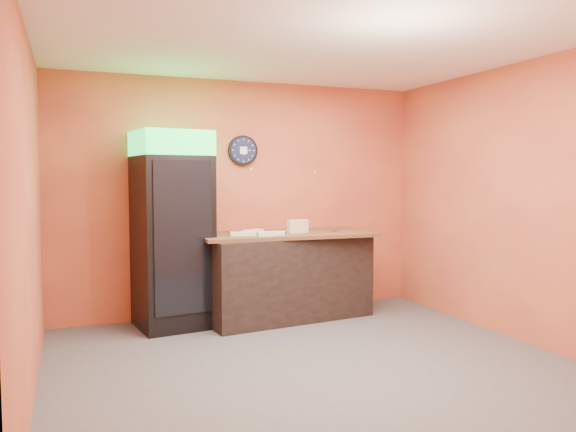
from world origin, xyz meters
name	(u,v)px	position (x,y,z in m)	size (l,w,h in m)	color
floor	(309,361)	(0.00, 0.00, 0.00)	(4.50, 4.50, 0.00)	#47474C
back_wall	(243,198)	(0.00, 2.00, 1.40)	(4.50, 0.02, 2.80)	#CD6D3A
left_wall	(29,212)	(-2.25, 0.00, 1.40)	(0.02, 4.00, 2.80)	#CD6D3A
right_wall	(510,202)	(2.25, 0.00, 1.40)	(0.02, 4.00, 2.80)	#CD6D3A
ceiling	(309,44)	(0.00, 0.00, 2.80)	(4.50, 4.00, 0.02)	white
beverage_cooler	(172,232)	(-0.93, 1.60, 1.05)	(0.85, 0.85, 2.15)	black
prep_counter	(285,277)	(0.38, 1.57, 0.48)	(1.93, 0.86, 0.96)	black
wall_clock	(243,150)	(-0.01, 1.97, 1.97)	(0.36, 0.06, 0.36)	black
wall_phone	(210,179)	(-0.42, 1.95, 1.63)	(0.13, 0.11, 0.24)	white
butcher_paper	(285,234)	(0.38, 1.57, 0.98)	(2.02, 0.94, 0.04)	brown
sub_roll_stack	(298,226)	(0.49, 1.46, 1.08)	(0.25, 0.12, 0.16)	beige
wrapped_sandwich_left	(243,234)	(-0.18, 1.42, 1.03)	(0.29, 0.11, 0.04)	silver
wrapped_sandwich_mid	(270,233)	(0.11, 1.33, 1.03)	(0.30, 0.12, 0.04)	silver
wrapped_sandwich_right	(253,231)	(0.00, 1.64, 1.02)	(0.28, 0.11, 0.04)	silver
kitchen_tool	(288,230)	(0.42, 1.57, 1.04)	(0.06, 0.06, 0.06)	silver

